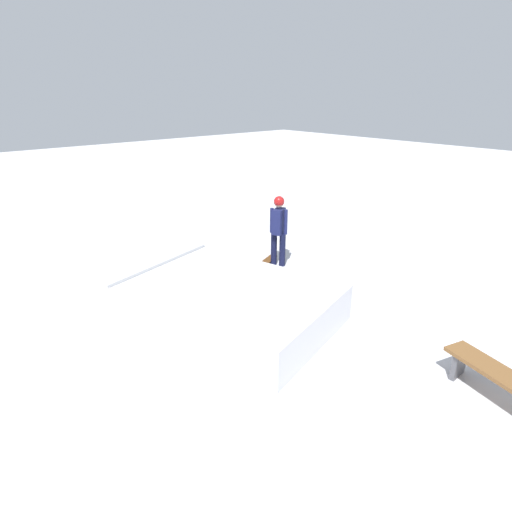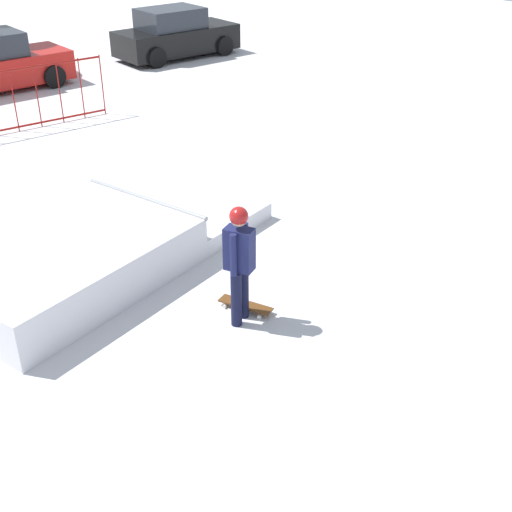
% 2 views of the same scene
% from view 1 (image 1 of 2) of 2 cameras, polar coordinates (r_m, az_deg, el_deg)
% --- Properties ---
extents(ground_plane, '(60.00, 60.00, 0.00)m').
position_cam_1_polar(ground_plane, '(6.89, 1.36, -14.20)').
color(ground_plane, silver).
extents(skate_ramp, '(5.88, 3.86, 0.74)m').
position_cam_1_polar(skate_ramp, '(8.15, -5.92, -5.68)').
color(skate_ramp, silver).
rests_on(skate_ramp, ground).
extents(skater, '(0.41, 0.44, 1.73)m').
position_cam_1_polar(skater, '(10.10, 3.06, 4.09)').
color(skater, black).
rests_on(skater, ground).
extents(skateboard, '(0.49, 0.82, 0.09)m').
position_cam_1_polar(skateboard, '(10.47, 1.51, -0.67)').
color(skateboard, '#593314').
rests_on(skateboard, ground).
extents(park_bench, '(1.65, 0.82, 0.48)m').
position_cam_1_polar(park_bench, '(6.81, 30.09, -14.36)').
color(park_bench, brown).
rests_on(park_bench, ground).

